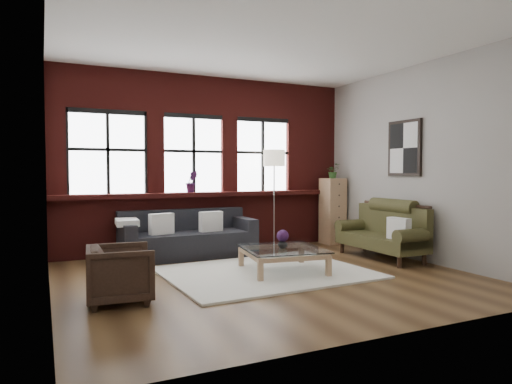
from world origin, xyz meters
name	(u,v)px	position (x,y,z in m)	size (l,w,h in m)	color
floor	(268,277)	(0.00, 0.00, 0.00)	(5.50, 5.50, 0.00)	#4E341C
ceiling	(268,43)	(0.00, 0.00, 3.20)	(5.50, 5.50, 0.00)	white
wall_back	(208,164)	(0.00, 2.50, 1.60)	(5.50, 5.50, 0.00)	#A39F98
wall_front	(396,155)	(0.00, -2.50, 1.60)	(5.50, 5.50, 0.00)	#A39F98
wall_left	(48,159)	(-2.75, 0.00, 1.60)	(5.00, 5.00, 0.00)	#A39F98
wall_right	(419,163)	(2.75, 0.00, 1.60)	(5.00, 5.00, 0.00)	#A39F98
brick_backwall	(209,164)	(0.00, 2.44, 1.60)	(5.50, 0.12, 3.20)	#5D1915
sill_ledge	(211,194)	(0.00, 2.35, 1.04)	(5.50, 0.30, 0.08)	#5D1915
window_left	(108,154)	(-1.80, 2.45, 1.75)	(1.38, 0.10, 1.50)	black
window_mid	(193,156)	(-0.30, 2.45, 1.75)	(1.38, 0.10, 1.50)	black
window_right	(262,157)	(1.10, 2.45, 1.75)	(1.38, 0.10, 1.50)	black
wall_poster	(405,148)	(2.72, 0.30, 1.85)	(0.05, 0.74, 0.94)	black
shag_rug	(266,272)	(0.07, 0.19, 0.01)	(2.80, 2.20, 0.03)	white
dark_sofa	(188,233)	(-0.57, 1.90, 0.41)	(2.25, 0.91, 0.81)	black
pillow_a	(161,224)	(-1.05, 1.80, 0.60)	(0.40, 0.14, 0.34)	white
pillow_b	(211,221)	(-0.19, 1.80, 0.60)	(0.40, 0.14, 0.34)	white
vintage_settee	(380,232)	(2.30, 0.38, 0.45)	(0.76, 1.70, 0.91)	#3B391B
pillow_settee	(399,229)	(2.22, -0.14, 0.57)	(0.14, 0.38, 0.34)	white
armchair	(120,274)	(-2.04, -0.42, 0.32)	(0.69, 0.71, 0.64)	black
coffee_table	(283,261)	(0.31, 0.13, 0.17)	(1.10, 1.10, 0.37)	tan
vase	(283,243)	(0.31, 0.13, 0.43)	(0.14, 0.14, 0.14)	#B2B2B2
flowers	(283,236)	(0.31, 0.13, 0.54)	(0.17, 0.17, 0.17)	#3D1949
drawer_chest	(333,211)	(2.49, 2.04, 0.66)	(0.41, 0.41, 1.32)	tan
potted_plant_top	(333,171)	(2.49, 2.04, 1.47)	(0.27, 0.23, 0.30)	#2D5923
floor_lamp	(274,196)	(1.12, 1.97, 1.00)	(0.40, 0.40, 2.01)	#A5A5A8
sill_plant	(192,182)	(-0.37, 2.32, 1.27)	(0.21, 0.17, 0.39)	#3D1949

